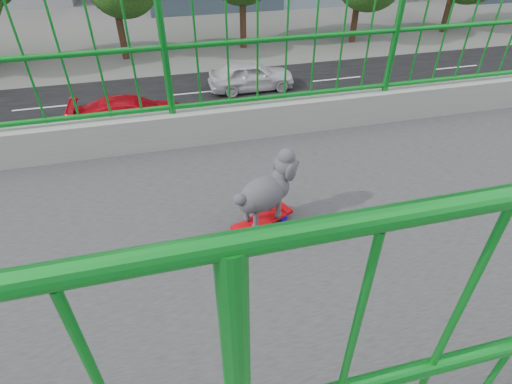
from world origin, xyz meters
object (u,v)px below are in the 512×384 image
Objects in this scene: poodle at (266,190)px; car_1 at (277,177)px; skateboard at (263,220)px; car_0 at (216,258)px; car_3 at (132,114)px; car_4 at (251,75)px; car_5 at (183,261)px.

poodle is 0.10× the size of car_1.
car_1 is (-9.06, 2.96, -6.27)m from skateboard.
car_1 is at bearing 139.89° from car_0.
car_3 is (-9.60, -2.27, 0.10)m from car_0.
skateboard is 0.09× the size of car_3.
poodle reaches higher than car_0.
car_0 is at bearing 162.37° from car_4.
skateboard is 0.25m from poodle.
car_1 reaches higher than car_0.
car_0 is at bearing 154.09° from poodle.
poodle is 0.09× the size of car_3.
poodle reaches higher than skateboard.
car_4 reaches higher than car_0.
car_3 is at bearing -166.71° from car_0.
car_4 is at bearing 143.39° from skateboard.
car_0 is at bearing -40.11° from car_1.
car_5 is at bearing -48.42° from car_1.
car_3 is at bearing 163.84° from skateboard.
car_1 is 4.82m from car_5.
car_3 is at bearing -142.21° from car_1.
car_3 is (-15.46, -2.00, -6.29)m from skateboard.
poodle is at bearing -18.00° from car_1.
poodle is 0.10× the size of car_4.
skateboard reaches higher than car_4.
skateboard is 11.41m from car_1.
car_4 is (-18.66, 4.34, -6.25)m from skateboard.
poodle reaches higher than car_3.
car_4 is (-18.65, 4.31, -6.50)m from poodle.
skateboard is 0.10× the size of car_4.
car_1 is 8.10m from car_3.
car_3 is at bearing -171.96° from car_5.
car_0 is 0.82× the size of car_4.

